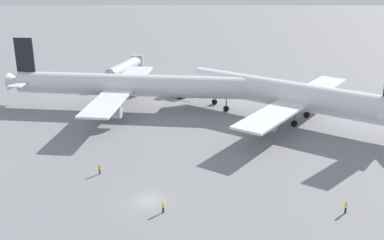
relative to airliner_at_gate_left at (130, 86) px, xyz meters
The scene contains 8 objects.
ground_plane 44.89m from the airliner_at_gate_left, 78.66° to the right, with size 600.00×600.00×0.00m, color gray.
airliner_at_gate_left is the anchor object (origin of this frame).
airliner_being_pushed 36.08m from the airliner_at_gate_left, 11.89° to the right, with size 45.70×41.75×16.04m.
pushback_tug 14.68m from the airliner_at_gate_left, 45.00° to the left, with size 8.25×6.54×3.01m.
ground_crew_ramp_agent_by_cones 35.33m from the airliner_at_gate_left, 90.17° to the right, with size 0.50×0.36×1.72m.
ground_crew_wing_walker_right 59.14m from the airliner_at_gate_left, 52.17° to the right, with size 0.45×0.38×1.68m.
ground_crew_marshaller_foreground 48.40m from the airliner_at_gate_left, 76.67° to the right, with size 0.36×0.36×1.65m.
jet_bridge 28.61m from the airliner_at_gate_left, 99.94° to the left, with size 8.41×20.75×5.57m.
Camera 1 is at (7.25, -58.64, 32.95)m, focal length 43.04 mm.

